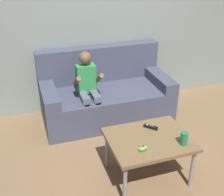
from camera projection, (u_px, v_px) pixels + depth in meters
ground_plane at (161, 187)px, 2.80m from camera, size 8.87×8.87×0.00m
wall_back at (103, 14)px, 3.77m from camera, size 4.44×0.05×2.50m
couch at (105, 95)px, 3.86m from camera, size 1.63×0.80×0.88m
person_seated_on_couch at (88, 87)px, 3.51m from camera, size 0.32×0.39×0.95m
coffee_table at (149, 142)px, 2.76m from camera, size 0.76×0.61×0.45m
game_remote_black_near_edge at (151, 127)px, 2.88m from camera, size 0.12×0.13×0.03m
nunchuk_lime at (143, 148)px, 2.57m from camera, size 0.10×0.06×0.05m
soda_can at (184, 138)px, 2.63m from camera, size 0.07×0.07×0.12m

